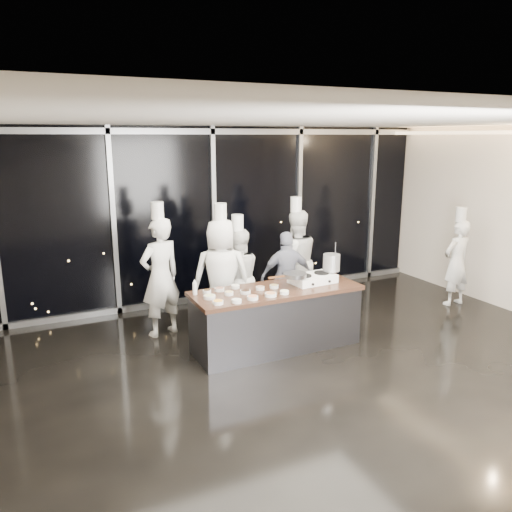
% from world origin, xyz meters
% --- Properties ---
extents(ground, '(9.00, 9.00, 0.00)m').
position_xyz_m(ground, '(0.00, 0.00, 0.00)').
color(ground, black).
rests_on(ground, ground).
extents(room_shell, '(9.02, 7.02, 3.21)m').
position_xyz_m(room_shell, '(0.18, 0.00, 2.25)').
color(room_shell, beige).
rests_on(room_shell, ground).
extents(window_wall, '(8.90, 0.11, 3.20)m').
position_xyz_m(window_wall, '(0.00, 3.43, 1.60)').
color(window_wall, black).
rests_on(window_wall, ground).
extents(demo_counter, '(2.46, 0.86, 0.90)m').
position_xyz_m(demo_counter, '(0.00, 0.90, 0.45)').
color(demo_counter, '#3C3C41').
rests_on(demo_counter, ground).
extents(stove, '(0.68, 0.46, 0.14)m').
position_xyz_m(stove, '(0.63, 0.94, 0.96)').
color(stove, white).
rests_on(stove, demo_counter).
extents(frying_pan, '(0.61, 0.37, 0.06)m').
position_xyz_m(frying_pan, '(0.29, 0.90, 1.07)').
color(frying_pan, slate).
rests_on(frying_pan, stove).
extents(stock_pot, '(0.27, 0.27, 0.25)m').
position_xyz_m(stock_pot, '(0.96, 0.96, 1.17)').
color(stock_pot, '#B7B6B9').
rests_on(stock_pot, stove).
extents(prep_bowls, '(1.15, 0.72, 0.05)m').
position_xyz_m(prep_bowls, '(-0.57, 0.84, 0.93)').
color(prep_bowls, silver).
rests_on(prep_bowls, demo_counter).
extents(squeeze_bottle, '(0.06, 0.06, 0.22)m').
position_xyz_m(squeeze_bottle, '(-1.14, 1.14, 1.01)').
color(squeeze_bottle, white).
rests_on(squeeze_bottle, demo_counter).
extents(chef_far_left, '(0.78, 0.63, 2.08)m').
position_xyz_m(chef_far_left, '(-1.36, 2.12, 0.94)').
color(chef_far_left, silver).
rests_on(chef_far_left, ground).
extents(chef_left, '(1.03, 0.84, 2.04)m').
position_xyz_m(chef_left, '(-0.48, 1.82, 0.92)').
color(chef_left, silver).
rests_on(chef_left, ground).
extents(chef_center, '(0.84, 0.68, 1.82)m').
position_xyz_m(chef_center, '(-0.13, 1.99, 0.81)').
color(chef_center, silver).
rests_on(chef_center, ground).
extents(guest, '(0.94, 0.54, 1.51)m').
position_xyz_m(guest, '(0.69, 1.84, 0.75)').
color(guest, '#161C3C').
rests_on(guest, ground).
extents(chef_right, '(0.94, 0.77, 2.02)m').
position_xyz_m(chef_right, '(1.04, 2.20, 0.90)').
color(chef_right, silver).
rests_on(chef_right, ground).
extents(chef_side, '(0.60, 0.41, 1.80)m').
position_xyz_m(chef_side, '(3.85, 1.22, 0.81)').
color(chef_side, silver).
rests_on(chef_side, ground).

